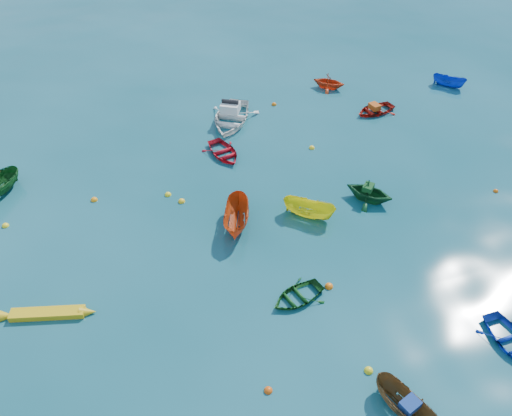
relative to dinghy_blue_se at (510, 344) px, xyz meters
name	(u,v)px	position (x,y,z in m)	size (l,w,h in m)	color
ground	(289,281)	(-7.53, 6.01, 0.00)	(160.00, 160.00, 0.00)	#0A414C
sampan_brown_mid	(403,411)	(-5.75, -1.20, 0.00)	(1.04, 2.77, 1.07)	brown
dinghy_blue_se	(510,344)	(0.00, 0.00, 0.00)	(2.05, 2.86, 0.59)	#0D2CA5
sampan_yellow_mid	(308,216)	(-4.92, 9.95, 0.00)	(1.09, 2.89, 1.12)	yellow
dinghy_green_e	(297,298)	(-7.55, 4.95, 0.00)	(1.84, 2.57, 0.53)	#104516
sampan_orange_n	(237,226)	(-8.76, 10.42, 0.00)	(1.27, 3.38, 1.31)	#C14012
dinghy_green_n	(368,200)	(-1.25, 10.19, 0.00)	(2.22, 2.58, 1.36)	#114922
dinghy_red_ne	(375,112)	(3.70, 18.62, 0.00)	(2.10, 2.93, 0.61)	#A0160D
sampan_blue_far	(448,86)	(10.85, 20.39, 0.00)	(0.93, 2.47, 0.95)	#0E31B3
dinghy_red_far	(224,155)	(-7.73, 16.88, 0.00)	(2.14, 2.99, 0.62)	#AC0E1A
dinghy_orange_far	(328,88)	(2.08, 22.92, 0.00)	(2.03, 2.35, 1.24)	red
sampan_green_far	(3,193)	(-20.60, 17.06, 0.00)	(1.13, 3.01, 1.16)	#124D1A
kayak_yellow	(48,315)	(-18.24, 7.44, 0.00)	(0.58, 3.88, 0.39)	gold
motorboat_white	(231,122)	(-6.25, 20.48, 0.00)	(3.36, 4.70, 1.58)	white
tarp_blue_a	(410,405)	(-5.70, -1.34, 0.70)	(0.70, 0.53, 0.34)	navy
tarp_green_b	(368,187)	(-1.31, 10.26, 0.84)	(0.67, 0.51, 0.32)	#114419
tarp_orange_b	(375,106)	(3.60, 18.60, 0.49)	(0.76, 0.57, 0.37)	#B74A12
buoy_or_a	(268,391)	(-10.25, 1.12, 0.00)	(0.34, 0.34, 0.34)	#DA4C0B
buoy_ye_a	(369,371)	(-6.19, 0.68, 0.00)	(0.36, 0.36, 0.36)	yellow
buoy_or_b	(329,287)	(-5.90, 5.12, 0.00)	(0.39, 0.39, 0.39)	orange
buoy_ye_b	(6,226)	(-20.32, 14.13, 0.00)	(0.36, 0.36, 0.36)	yellow
buoy_or_c	(94,200)	(-15.74, 14.86, 0.00)	(0.38, 0.38, 0.38)	orange
buoy_ye_c	(168,195)	(-11.75, 14.04, 0.00)	(0.37, 0.37, 0.37)	yellow
buoy_or_d	(496,191)	(6.00, 8.60, 0.00)	(0.29, 0.29, 0.29)	#D5590B
buoy_ye_d	(182,202)	(-11.14, 13.23, 0.00)	(0.39, 0.39, 0.39)	yellow
buoy_or_e	(274,105)	(-2.66, 21.79, 0.00)	(0.36, 0.36, 0.36)	#D3630B
buoy_ye_e	(312,148)	(-2.24, 15.85, 0.00)	(0.36, 0.36, 0.36)	yellow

